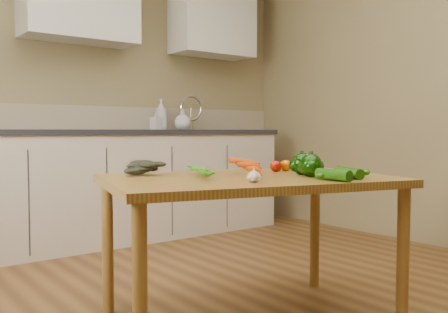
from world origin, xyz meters
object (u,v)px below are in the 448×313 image
Objects in this scene: tomato_b at (286,165)px; tomato_c at (305,165)px; leafy_greens at (145,166)px; pepper_b at (306,165)px; soap_bottle_a at (161,114)px; carrot_bunch at (235,169)px; soap_bottle_c at (183,119)px; zucchini_b at (334,175)px; tomato_a at (276,166)px; garlic_bulb at (254,177)px; table at (248,193)px; soap_bottle_b at (156,120)px; pepper_c at (311,165)px; pepper_a at (302,164)px; zucchini_a at (349,173)px.

tomato_c is at bearing -75.42° from tomato_b.
pepper_b is at bearing -28.80° from leafy_greens.
tomato_c is (-0.42, -2.17, -0.32)m from soap_bottle_a.
carrot_bunch is 0.37m from pepper_b.
soap_bottle_c reaches higher than zucchini_b.
tomato_b is 0.52m from zucchini_b.
soap_bottle_c reaches higher than tomato_b.
tomato_b is (0.07, 0.01, -0.00)m from tomato_a.
soap_bottle_a is 1.50× the size of leafy_greens.
soap_bottle_c reaches higher than garlic_bulb.
soap_bottle_a is 1.45× the size of soap_bottle_c.
table is 2.30m from soap_bottle_b.
soap_bottle_b is 2.13m from leafy_greens.
soap_bottle_b is 2.24m from carrot_bunch.
tomato_c is (0.16, 0.19, -0.02)m from pepper_c.
tomato_b is (0.71, -0.20, -0.02)m from leafy_greens.
carrot_bunch reaches higher than zucchini_b.
pepper_b is at bearing -117.71° from soap_bottle_b.
pepper_a is at bearing 60.71° from soap_bottle_a.
pepper_c is 0.20m from zucchini_b.
tomato_c is (-0.59, -2.07, -0.28)m from soap_bottle_c.
soap_bottle_b reaches higher than tomato_b.
tomato_b is at bearing 66.29° from pepper_c.
garlic_bulb is at bearing -91.37° from soap_bottle_c.
soap_bottle_b reaches higher than zucchini_a.
tomato_a is (-0.04, 0.16, -0.02)m from pepper_b.
soap_bottle_b is at bearing -169.69° from soap_bottle_c.
soap_bottle_b is 2.08m from tomato_b.
pepper_b is at bearing 51.94° from pepper_c.
leafy_greens is 0.80m from tomato_c.
zucchini_a is at bearing -80.85° from soap_bottle_c.
garlic_bulb is at bearing -98.24° from carrot_bunch.
leafy_greens is at bearing 148.05° from pepper_a.
garlic_bulb is (-0.11, -0.27, -0.01)m from carrot_bunch.
table is 2.33m from soap_bottle_c.
pepper_b reaches higher than tomato_a.
pepper_a is 0.18m from tomato_a.
table is 0.28m from garlic_bulb.
soap_bottle_b is 2.59m from zucchini_b.
soap_bottle_c is 2.57m from garlic_bulb.
zucchini_b is at bearing -49.99° from carrot_bunch.
soap_bottle_b is 2.39m from pepper_c.
tomato_a reaches higher than zucchini_b.
tomato_a is at bearing 93.08° from zucchini_a.
garlic_bulb is at bearing -142.74° from tomato_a.
zucchini_b is (-0.19, -0.48, -0.00)m from tomato_b.
pepper_c is at bearing -26.73° from carrot_bunch.
tomato_a is (0.06, 0.29, -0.02)m from pepper_c.
pepper_a is at bearing -6.64° from carrot_bunch.
tomato_b is at bearing 67.54° from pepper_a.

